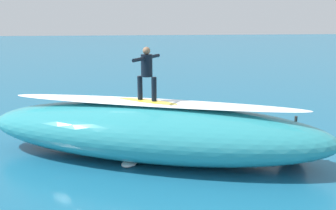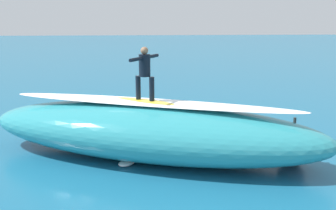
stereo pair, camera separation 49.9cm
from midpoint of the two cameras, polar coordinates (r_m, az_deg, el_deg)
The scene contains 11 objects.
ground_plane at distance 13.04m, azimuth -4.60°, elevation -5.00°, with size 120.00×120.00×0.00m, color #196084.
wave_crest at distance 11.12m, azimuth -3.55°, elevation -3.89°, with size 9.99×2.81×1.61m, color teal.
wave_foam_lip at distance 10.90m, azimuth -3.61°, elevation 0.35°, with size 8.49×0.98×0.08m, color white.
surfboard_riding at distance 10.94m, azimuth -4.36°, elevation 0.45°, with size 2.20×0.49×0.10m, color yellow.
surfer_riding at distance 10.78m, azimuth -4.45°, elevation 5.16°, with size 0.82×1.24×1.48m.
surfboard_paddling at distance 14.05m, azimuth 1.36°, elevation -3.44°, with size 2.37×0.51×0.07m, color #33B2D1.
surfer_paddling at distance 14.11m, azimuth 1.04°, elevation -2.64°, with size 1.07×1.65×0.32m.
buoy_marker at distance 11.41m, azimuth 16.61°, elevation -6.14°, with size 0.78×0.78×1.33m.
foam_patch_near at distance 10.90m, azimuth -6.96°, elevation -8.43°, with size 0.55×0.38×0.13m, color white.
foam_patch_mid at distance 12.96m, azimuth -1.55°, elevation -4.80°, with size 0.53×0.34×0.12m, color white.
foam_patch_far at distance 12.53m, azimuth 11.26°, elevation -5.65°, with size 1.05×1.05×0.14m, color white.
Camera 1 is at (0.47, 12.35, 4.10)m, focal length 41.91 mm.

